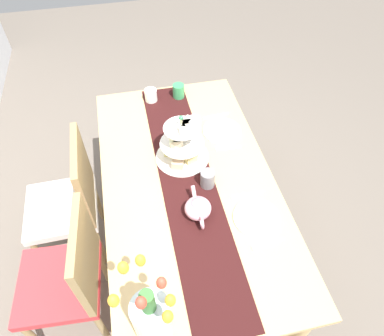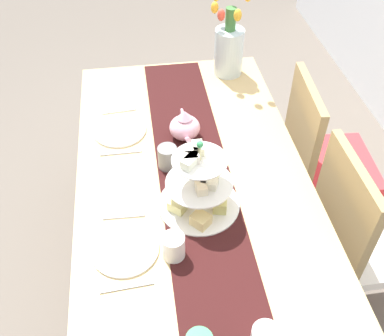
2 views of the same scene
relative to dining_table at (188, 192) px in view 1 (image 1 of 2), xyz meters
name	(u,v)px [view 1 (image 1 of 2)]	position (x,y,z in m)	size (l,w,h in m)	color
ground_plane	(189,248)	(0.00, 0.00, -0.65)	(8.00, 8.00, 0.00)	#6B6056
dining_table	(188,192)	(0.00, 0.00, 0.00)	(1.68, 0.91, 0.75)	tan
chair_left	(70,276)	(-0.29, 0.68, -0.15)	(0.45, 0.45, 0.91)	#9C8254
chair_right	(71,199)	(0.20, 0.68, -0.15)	(0.42, 0.42, 0.91)	#9C8254
table_runner	(187,180)	(0.00, 0.01, 0.11)	(1.64, 0.28, 0.00)	black
tiered_cake_stand	(182,146)	(0.17, 0.00, 0.20)	(0.30, 0.30, 0.30)	beige
teapot	(198,208)	(-0.23, 0.00, 0.16)	(0.24, 0.13, 0.14)	#E5A8BC
tulip_vase	(151,316)	(-0.71, 0.29, 0.25)	(0.24, 0.20, 0.45)	silver
cream_jug	(151,95)	(0.71, 0.10, 0.15)	(0.08, 0.08, 0.09)	white
dinner_plate_left	(257,218)	(-0.31, -0.28, 0.11)	(0.23, 0.23, 0.01)	white
fork_left	(267,244)	(-0.45, -0.28, 0.11)	(0.02, 0.15, 0.01)	silver
knife_left	(247,195)	(-0.16, -0.28, 0.11)	(0.01, 0.17, 0.01)	silver
dinner_plate_right	(222,131)	(0.33, -0.28, 0.11)	(0.23, 0.23, 0.01)	white
fork_right	(229,148)	(0.18, -0.28, 0.11)	(0.02, 0.15, 0.01)	silver
knife_right	(216,116)	(0.47, -0.28, 0.11)	(0.01, 0.17, 0.01)	silver
mug_grey	(208,179)	(-0.06, -0.09, 0.16)	(0.08, 0.08, 0.10)	slate
mug_white_text	(194,124)	(0.37, -0.12, 0.15)	(0.08, 0.08, 0.10)	white
mug_orange	(179,91)	(0.71, -0.09, 0.15)	(0.08, 0.08, 0.10)	#389356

